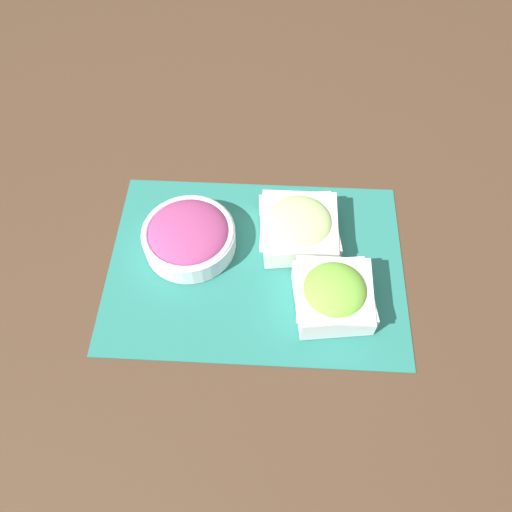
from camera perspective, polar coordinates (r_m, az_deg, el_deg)
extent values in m
plane|color=#422D1E|center=(1.00, 0.00, -1.05)|extent=(3.00, 3.00, 0.00)
cube|color=#236B60|center=(0.99, 0.00, -0.99)|extent=(0.58, 0.42, 0.00)
cube|color=white|center=(0.93, 8.75, -4.73)|extent=(0.15, 0.15, 0.06)
cube|color=white|center=(0.91, 9.00, -3.83)|extent=(0.14, 0.14, 0.00)
ellipsoid|color=#6BAD38|center=(0.91, 8.98, -3.89)|extent=(0.12, 0.12, 0.05)
cube|color=silver|center=(1.01, 4.86, 3.08)|extent=(0.17, 0.17, 0.05)
cube|color=silver|center=(0.99, 4.97, 3.98)|extent=(0.15, 0.15, 0.00)
ellipsoid|color=#A8CC7F|center=(0.99, 4.96, 3.91)|extent=(0.13, 0.13, 0.04)
cylinder|color=silver|center=(1.01, -7.61, 2.00)|extent=(0.19, 0.19, 0.05)
torus|color=silver|center=(0.99, -7.76, 2.77)|extent=(0.18, 0.18, 0.01)
ellipsoid|color=#93386B|center=(0.99, -7.76, 2.77)|extent=(0.16, 0.16, 0.05)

